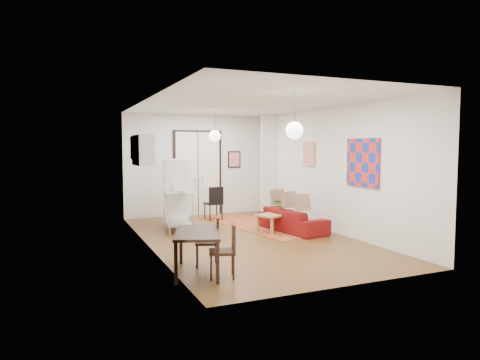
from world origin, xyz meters
name	(u,v)px	position (x,y,z in m)	size (l,w,h in m)	color
floor	(246,238)	(0.00, 0.00, 0.00)	(7.00, 7.00, 0.00)	brown
ceiling	(247,103)	(0.00, 0.00, 2.90)	(4.20, 7.00, 0.02)	white
wall_back	(197,165)	(0.00, 3.50, 1.45)	(4.20, 0.02, 2.90)	white
wall_front	(349,184)	(0.00, -3.50, 1.45)	(4.20, 0.02, 2.90)	white
wall_left	(148,174)	(-2.10, 0.00, 1.45)	(0.02, 7.00, 2.90)	white
wall_right	(328,169)	(2.10, 0.00, 1.45)	(0.02, 7.00, 2.90)	white
double_doors	(198,174)	(0.00, 3.46, 1.20)	(1.44, 0.06, 2.50)	white
stub_partition	(269,165)	(1.85, 2.55, 1.45)	(0.50, 0.10, 2.90)	white
wall_cabinet	(143,150)	(-1.92, 1.50, 1.90)	(0.35, 1.00, 0.70)	silver
painting_popart	(363,163)	(2.08, -1.25, 1.65)	(0.05, 1.00, 1.00)	red
painting_abstract	(309,154)	(2.08, 0.80, 1.80)	(0.05, 0.50, 0.60)	white
poster_back	(234,159)	(1.15, 3.47, 1.60)	(0.40, 0.03, 0.50)	red
print_left	(133,148)	(-2.07, 2.00, 1.95)	(0.03, 0.44, 0.54)	#9F6242
pendant_back	(215,136)	(0.00, 2.00, 2.25)	(0.30, 0.30, 0.80)	white
pendant_front	(294,130)	(0.00, -2.00, 2.25)	(0.30, 0.30, 0.80)	white
kilim_rug	(257,225)	(0.89, 1.33, 0.00)	(1.40, 3.73, 0.01)	#B84E2E
sofa	(293,220)	(1.31, 0.27, 0.27)	(1.83, 0.72, 0.54)	maroon
coffee_table	(276,216)	(0.95, 0.44, 0.36)	(1.07, 0.87, 0.42)	tan
potted_plant	(280,205)	(1.05, 0.44, 0.62)	(0.32, 0.37, 0.41)	#397133
kitchen_counter	(178,205)	(-1.12, 1.48, 0.60)	(0.77, 1.28, 0.93)	silver
bowl	(181,191)	(-1.12, 1.18, 0.95)	(0.22, 0.22, 0.05)	silver
soap_bottle	(173,186)	(-1.17, 1.73, 1.02)	(0.09, 0.09, 0.19)	#5086AE
fridge	(176,192)	(-1.00, 2.14, 0.83)	(0.59, 0.59, 1.67)	white
dining_table	(198,236)	(-1.75, -2.06, 0.59)	(1.03, 1.35, 0.66)	black
dining_chair_near	(206,237)	(-1.48, -1.63, 0.47)	(0.49, 0.60, 0.82)	#381D12
dining_chair_far	(220,246)	(-1.48, -2.33, 0.47)	(0.49, 0.60, 0.82)	#381D12
black_side_chair	(212,200)	(0.13, 2.59, 0.53)	(0.45, 0.45, 0.91)	black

